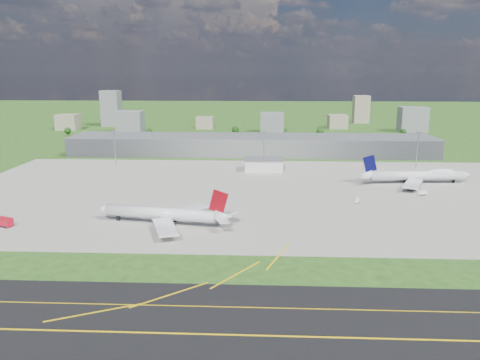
{
  "coord_description": "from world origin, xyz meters",
  "views": [
    {
      "loc": [
        7.94,
        -221.46,
        68.87
      ],
      "look_at": [
        -3.64,
        31.99,
        9.0
      ],
      "focal_mm": 35.0,
      "sensor_mm": 36.0,
      "label": 1
    }
  ],
  "objects_px": {
    "airliner_blue_quad": "(417,175)",
    "tug_yellow": "(172,217)",
    "fire_truck": "(3,222)",
    "airliner_red_twin": "(165,214)",
    "van_white_far": "(422,193)",
    "van_white_near": "(358,201)"
  },
  "relations": [
    {
      "from": "van_white_near",
      "to": "van_white_far",
      "type": "xyz_separation_m",
      "value": [
        39.34,
        17.27,
        0.08
      ]
    },
    {
      "from": "fire_truck",
      "to": "van_white_far",
      "type": "height_order",
      "value": "fire_truck"
    },
    {
      "from": "airliner_blue_quad",
      "to": "fire_truck",
      "type": "relative_size",
      "value": 7.15
    },
    {
      "from": "airliner_blue_quad",
      "to": "tug_yellow",
      "type": "distance_m",
      "value": 159.2
    },
    {
      "from": "airliner_red_twin",
      "to": "van_white_near",
      "type": "distance_m",
      "value": 102.89
    },
    {
      "from": "airliner_red_twin",
      "to": "fire_truck",
      "type": "distance_m",
      "value": 72.71
    },
    {
      "from": "tug_yellow",
      "to": "van_white_far",
      "type": "bearing_deg",
      "value": -2.34
    },
    {
      "from": "airliner_blue_quad",
      "to": "tug_yellow",
      "type": "height_order",
      "value": "airliner_blue_quad"
    },
    {
      "from": "airliner_red_twin",
      "to": "fire_truck",
      "type": "height_order",
      "value": "airliner_red_twin"
    },
    {
      "from": "airliner_blue_quad",
      "to": "tug_yellow",
      "type": "bearing_deg",
      "value": -155.83
    },
    {
      "from": "airliner_red_twin",
      "to": "van_white_near",
      "type": "bearing_deg",
      "value": -146.83
    },
    {
      "from": "van_white_far",
      "to": "van_white_near",
      "type": "bearing_deg",
      "value": -170.05
    },
    {
      "from": "airliner_blue_quad",
      "to": "fire_truck",
      "type": "bearing_deg",
      "value": -161.54
    },
    {
      "from": "airliner_red_twin",
      "to": "fire_truck",
      "type": "bearing_deg",
      "value": 15.65
    },
    {
      "from": "airliner_blue_quad",
      "to": "airliner_red_twin",
      "type": "bearing_deg",
      "value": -153.59
    },
    {
      "from": "fire_truck",
      "to": "airliner_blue_quad",
      "type": "bearing_deg",
      "value": 44.5
    },
    {
      "from": "airliner_blue_quad",
      "to": "tug_yellow",
      "type": "xyz_separation_m",
      "value": [
        -139.14,
        -77.24,
        -4.2
      ]
    },
    {
      "from": "airliner_red_twin",
      "to": "van_white_far",
      "type": "distance_m",
      "value": 145.82
    },
    {
      "from": "airliner_blue_quad",
      "to": "van_white_near",
      "type": "relative_size",
      "value": 13.76
    },
    {
      "from": "airliner_red_twin",
      "to": "van_white_far",
      "type": "xyz_separation_m",
      "value": [
        134.26,
        56.79,
        -3.46
      ]
    },
    {
      "from": "van_white_near",
      "to": "fire_truck",
      "type": "bearing_deg",
      "value": 125.22
    },
    {
      "from": "airliner_blue_quad",
      "to": "van_white_far",
      "type": "height_order",
      "value": "airliner_blue_quad"
    }
  ]
}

